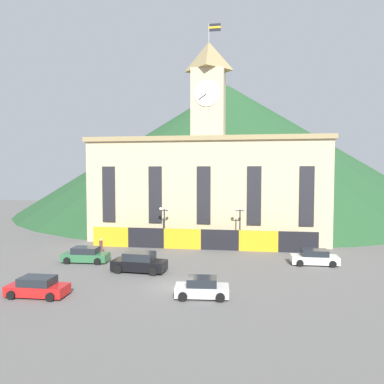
{
  "coord_description": "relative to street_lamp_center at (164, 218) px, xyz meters",
  "views": [
    {
      "loc": [
        5.75,
        -28.69,
        9.21
      ],
      "look_at": [
        0.0,
        7.8,
        7.15
      ],
      "focal_mm": 35.0,
      "sensor_mm": 36.0,
      "label": 1
    }
  ],
  "objects": [
    {
      "name": "ground_plane",
      "position": [
        4.59,
        -15.31,
        -3.52
      ],
      "size": [
        160.0,
        160.0,
        0.0
      ],
      "primitive_type": "plane",
      "color": "#605E5B"
    },
    {
      "name": "civic_building",
      "position": [
        4.59,
        6.97,
        4.06
      ],
      "size": [
        31.4,
        10.86,
        28.98
      ],
      "color": "#C6B289",
      "rests_on": "ground"
    },
    {
      "name": "banner_fence",
      "position": [
        4.59,
        -0.83,
        -2.32
      ],
      "size": [
        26.66,
        0.12,
        2.39
      ],
      "color": "gold",
      "rests_on": "ground"
    },
    {
      "name": "hillside_backdrop",
      "position": [
        4.59,
        47.5,
        11.43
      ],
      "size": [
        95.36,
        95.36,
        29.89
      ],
      "primitive_type": "cone",
      "color": "#234C28",
      "rests_on": "ground"
    },
    {
      "name": "street_lamp_center",
      "position": [
        0.0,
        0.0,
        0.0
      ],
      "size": [
        1.26,
        0.36,
        4.82
      ],
      "color": "black",
      "rests_on": "ground"
    },
    {
      "name": "street_lamp_right",
      "position": [
        9.12,
        0.0,
        0.07
      ],
      "size": [
        1.26,
        0.36,
        4.93
      ],
      "color": "black",
      "rests_on": "ground"
    },
    {
      "name": "car_green_wagon",
      "position": [
        -6.11,
        -8.75,
        -2.8
      ],
      "size": [
        4.69,
        2.32,
        1.55
      ],
      "rotation": [
        0.0,
        0.0,
        3.19
      ],
      "color": "#2D663D",
      "rests_on": "ground"
    },
    {
      "name": "car_black_suv",
      "position": [
        0.3,
        -11.33,
        -2.69
      ],
      "size": [
        5.02,
        2.61,
        1.8
      ],
      "rotation": [
        0.0,
        0.0,
        -0.06
      ],
      "color": "black",
      "rests_on": "ground"
    },
    {
      "name": "car_silver_hatch",
      "position": [
        6.89,
        -17.43,
        -2.83
      ],
      "size": [
        4.04,
        2.29,
        1.5
      ],
      "rotation": [
        0.0,
        0.0,
        3.23
      ],
      "color": "#B7B7BC",
      "rests_on": "ground"
    },
    {
      "name": "car_red_sedan",
      "position": [
        -5.13,
        -19.02,
        -2.85
      ],
      "size": [
        4.43,
        2.19,
        1.45
      ],
      "rotation": [
        0.0,
        0.0,
        0.02
      ],
      "color": "red",
      "rests_on": "ground"
    },
    {
      "name": "car_white_taxi",
      "position": [
        16.61,
        -6.16,
        -2.83
      ],
      "size": [
        4.56,
        2.25,
        1.5
      ],
      "rotation": [
        0.0,
        0.0,
        0.03
      ],
      "color": "white",
      "rests_on": "ground"
    },
    {
      "name": "pedestrian",
      "position": [
        -6.07,
        -4.94,
        -2.57
      ],
      "size": [
        0.51,
        0.51,
        1.75
      ],
      "rotation": [
        0.0,
        0.0,
        4.23
      ],
      "color": "brown",
      "rests_on": "ground"
    }
  ]
}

